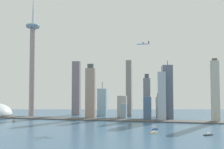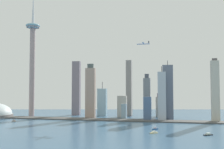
% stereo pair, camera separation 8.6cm
% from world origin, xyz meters
% --- Properties ---
extents(waterfront_pier, '(838.25, 41.92, 2.67)m').
position_xyz_m(waterfront_pier, '(0.00, 416.06, 1.34)').
color(waterfront_pier, '#4E4D4B').
rests_on(waterfront_pier, ground).
extents(observation_tower, '(41.63, 41.63, 377.74)m').
position_xyz_m(observation_tower, '(-264.58, 454.24, 184.23)').
color(observation_tower, '#A58E8E').
rests_on(observation_tower, ground).
extents(skyscraper_0, '(18.98, 12.93, 156.94)m').
position_xyz_m(skyscraper_0, '(241.21, 429.80, 76.68)').
color(skyscraper_0, beige).
rests_on(skyscraper_0, ground).
extents(skyscraper_1, '(20.45, 23.32, 139.44)m').
position_xyz_m(skyscraper_1, '(112.27, 430.93, 62.53)').
color(skyscraper_1, '#ABB7C5').
rests_on(skyscraper_1, ground).
extents(skyscraper_2, '(18.39, 27.12, 122.43)m').
position_xyz_m(skyscraper_2, '(71.41, 475.29, 57.60)').
color(skyscraper_2, gray).
rests_on(skyscraper_2, ground).
extents(skyscraper_3, '(27.47, 24.89, 157.84)m').
position_xyz_m(skyscraper_3, '(127.82, 466.46, 72.56)').
color(skyscraper_3, slate).
rests_on(skyscraper_3, ground).
extents(skyscraper_4, '(19.87, 26.42, 60.34)m').
position_xyz_m(skyscraper_4, '(74.87, 438.25, 30.17)').
color(skyscraper_4, '#49638A').
rests_on(skyscraper_4, ground).
extents(skyscraper_5, '(26.53, 21.12, 102.74)m').
position_xyz_m(skyscraper_5, '(-66.41, 518.87, 40.97)').
color(skyscraper_5, '#87ADBD').
rests_on(skyscraper_5, ground).
extents(skyscraper_6, '(26.05, 17.90, 61.06)m').
position_xyz_m(skyscraper_6, '(-0.17, 487.69, 30.53)').
color(skyscraper_6, '#B2ADA1').
rests_on(skyscraper_6, ground).
extents(skyscraper_7, '(16.38, 24.89, 167.34)m').
position_xyz_m(skyscraper_7, '(14.04, 531.58, 83.67)').
color(skyscraper_7, gray).
rests_on(skyscraper_7, ground).
extents(skyscraper_8, '(20.72, 22.43, 68.48)m').
position_xyz_m(skyscraper_8, '(104.12, 524.21, 31.02)').
color(skyscraper_8, beige).
rests_on(skyscraper_8, ground).
extents(skyscraper_9, '(26.95, 12.53, 150.74)m').
position_xyz_m(skyscraper_9, '(-82.15, 444.58, 71.67)').
color(skyscraper_9, tan).
rests_on(skyscraper_9, ground).
extents(skyscraper_10, '(24.75, 13.58, 167.07)m').
position_xyz_m(skyscraper_10, '(-151.00, 522.69, 83.53)').
color(skyscraper_10, gray).
rests_on(skyscraper_10, ground).
extents(skyscraper_11, '(12.41, 21.95, 40.13)m').
position_xyz_m(skyscraper_11, '(11.13, 451.34, 20.06)').
color(skyscraper_11, '#85A3B4').
rests_on(skyscraper_11, ground).
extents(boat_1, '(14.91, 14.68, 4.46)m').
position_xyz_m(boat_1, '(98.41, 243.11, 1.63)').
color(boat_1, beige).
rests_on(boat_1, ground).
extents(boat_3, '(11.17, 7.09, 11.27)m').
position_xyz_m(boat_3, '(-252.45, 346.40, 1.65)').
color(boat_3, beige).
rests_on(boat_3, ground).
extents(boat_5, '(12.29, 14.12, 4.90)m').
position_xyz_m(boat_5, '(99.40, 286.01, 1.77)').
color(boat_5, '#225089').
rests_on(boat_5, ground).
extents(boat_6, '(17.39, 14.79, 4.24)m').
position_xyz_m(boat_6, '(193.27, 243.18, 1.51)').
color(boat_6, '#22262A').
rests_on(boat_6, ground).
extents(airplane, '(34.65, 36.82, 8.49)m').
position_xyz_m(airplane, '(64.66, 440.11, 201.28)').
color(airplane, silver).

